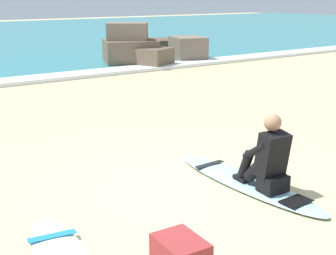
% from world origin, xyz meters
% --- Properties ---
extents(ground_plane, '(80.00, 80.00, 0.00)m').
position_xyz_m(ground_plane, '(0.00, 0.00, 0.00)').
color(ground_plane, '#CCB584').
extents(surfboard_main, '(0.60, 2.53, 0.08)m').
position_xyz_m(surfboard_main, '(0.78, -0.31, 0.04)').
color(surfboard_main, '#9ED1E5').
rests_on(surfboard_main, ground).
extents(surfer_seated, '(0.40, 0.72, 0.95)m').
position_xyz_m(surfer_seated, '(0.80, -0.64, 0.44)').
color(surfer_seated, black).
rests_on(surfer_seated, surfboard_main).
extents(rock_outcrop_distant, '(3.95, 3.58, 1.42)m').
position_xyz_m(rock_outcrop_distant, '(5.51, 9.71, 0.48)').
color(rock_outcrop_distant, '#756656').
rests_on(rock_outcrop_distant, ground).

